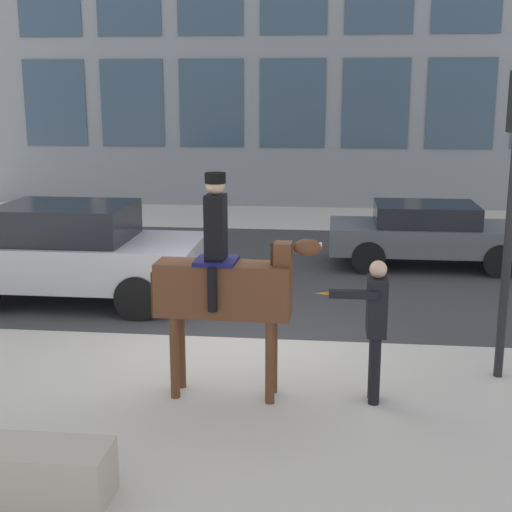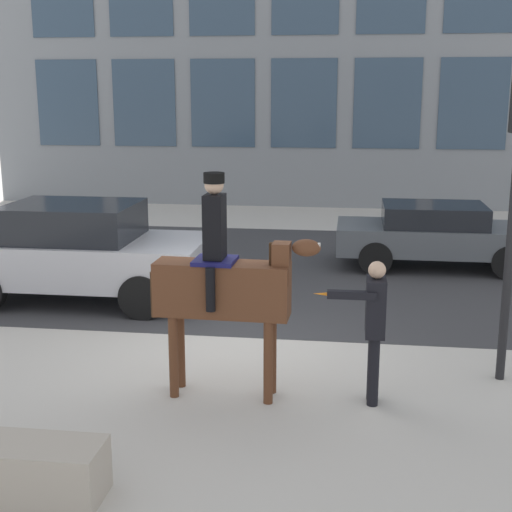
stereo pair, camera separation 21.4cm
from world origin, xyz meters
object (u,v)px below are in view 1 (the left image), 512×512
(mounted_horse_lead, at_px, (226,284))
(pedestrian_bystander, at_px, (375,320))
(street_car_far_lane, at_px, (428,233))
(street_car_near_lane, at_px, (73,252))

(mounted_horse_lead, distance_m, pedestrian_bystander, 1.77)
(street_car_far_lane, bearing_deg, pedestrian_bystander, -102.00)
(mounted_horse_lead, relative_size, pedestrian_bystander, 1.57)
(mounted_horse_lead, xyz_separation_m, street_car_far_lane, (3.18, 6.86, -0.68))
(mounted_horse_lead, xyz_separation_m, pedestrian_bystander, (1.73, 0.01, -0.38))
(street_car_far_lane, bearing_deg, street_car_near_lane, -153.13)
(street_car_near_lane, height_order, street_car_far_lane, street_car_near_lane)
(mounted_horse_lead, bearing_deg, pedestrian_bystander, 2.03)
(mounted_horse_lead, xyz_separation_m, street_car_near_lane, (-3.22, 3.61, -0.51))
(mounted_horse_lead, distance_m, street_car_far_lane, 7.59)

